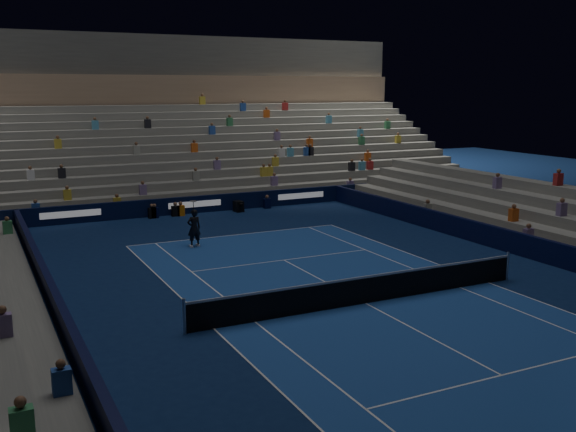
{
  "coord_description": "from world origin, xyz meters",
  "views": [
    {
      "loc": [
        -11.87,
        -18.11,
        7.24
      ],
      "look_at": [
        0.0,
        6.0,
        2.0
      ],
      "focal_mm": 41.06,
      "sensor_mm": 36.0,
      "label": 1
    }
  ],
  "objects": [
    {
      "name": "tennis_net",
      "position": [
        0.0,
        0.0,
        0.5
      ],
      "size": [
        12.9,
        0.1,
        1.1
      ],
      "color": "#B2B2B7",
      "rests_on": "ground"
    },
    {
      "name": "broadcast_camera",
      "position": [
        2.49,
        17.71,
        0.33
      ],
      "size": [
        0.52,
        0.96,
        0.64
      ],
      "color": "black",
      "rests_on": "ground"
    },
    {
      "name": "court_surface",
      "position": [
        0.0,
        0.0,
        0.01
      ],
      "size": [
        10.97,
        23.77,
        0.01
      ],
      "primitive_type": "cube",
      "color": "navy",
      "rests_on": "ground"
    },
    {
      "name": "tennis_player",
      "position": [
        -2.66,
        10.42,
        0.89
      ],
      "size": [
        0.66,
        0.45,
        1.77
      ],
      "primitive_type": "imported",
      "rotation": [
        0.0,
        0.0,
        3.18
      ],
      "color": "black",
      "rests_on": "ground"
    },
    {
      "name": "sponsor_barrier_far",
      "position": [
        0.0,
        18.5,
        0.5
      ],
      "size": [
        44.0,
        0.25,
        1.0
      ],
      "primitive_type": "cube",
      "color": "black",
      "rests_on": "ground"
    },
    {
      "name": "grandstand_main",
      "position": [
        0.0,
        27.9,
        3.38
      ],
      "size": [
        44.0,
        15.2,
        11.2
      ],
      "color": "slate",
      "rests_on": "ground"
    },
    {
      "name": "sponsor_barrier_west",
      "position": [
        -9.7,
        0.0,
        0.5
      ],
      "size": [
        0.25,
        37.0,
        1.0
      ],
      "primitive_type": "cube",
      "color": "black",
      "rests_on": "ground"
    },
    {
      "name": "sponsor_barrier_east",
      "position": [
        9.7,
        0.0,
        0.5
      ],
      "size": [
        0.25,
        37.0,
        1.0
      ],
      "primitive_type": "cube",
      "color": "black",
      "rests_on": "ground"
    },
    {
      "name": "ground",
      "position": [
        0.0,
        0.0,
        0.0
      ],
      "size": [
        90.0,
        90.0,
        0.0
      ],
      "primitive_type": "plane",
      "color": "#0B1C44",
      "rests_on": "ground"
    }
  ]
}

